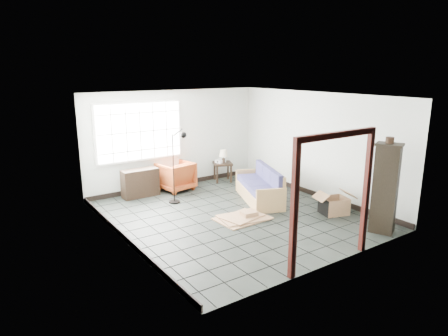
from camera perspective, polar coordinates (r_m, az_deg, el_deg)
ground at (r=8.87m, az=1.45°, el=-6.71°), size 5.50×5.50×0.00m
room_shell at (r=8.45m, az=1.40°, el=4.06°), size 5.02×5.52×2.61m
window_panel at (r=10.30m, az=-11.96°, el=5.12°), size 2.32×0.08×1.52m
doorway_trim at (r=6.55m, az=15.46°, el=-2.08°), size 1.80×0.08×2.20m
futon_sofa at (r=9.79m, az=5.35°, el=-2.92°), size 1.34×1.98×0.82m
armchair at (r=10.61m, az=-6.93°, el=-0.95°), size 0.94×0.90×0.83m
side_table at (r=11.35m, az=-0.19°, el=0.31°), size 0.65×0.65×0.55m
table_lamp at (r=11.21m, az=-0.08°, el=2.03°), size 0.29×0.29×0.38m
projector at (r=11.31m, az=-0.51°, el=1.01°), size 0.30×0.26×0.09m
floor_lamp at (r=9.52m, az=-6.50°, el=0.61°), size 0.52×0.33×1.77m
console_shelf at (r=10.23m, az=-11.88°, el=-2.10°), size 0.91×0.36×0.70m
tall_shelf at (r=8.30m, az=22.05°, el=-2.66°), size 0.54×0.59×1.78m
pot at (r=8.12m, az=22.61°, el=3.69°), size 0.20×0.20×0.12m
open_box at (r=9.22m, az=15.44°, el=-5.20°), size 0.99×0.67×0.51m
cardboard_pile at (r=8.63m, az=2.78°, el=-7.02°), size 1.14×0.86×0.16m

